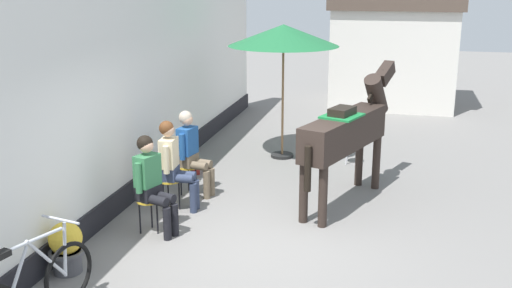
{
  "coord_description": "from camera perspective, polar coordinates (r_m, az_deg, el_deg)",
  "views": [
    {
      "loc": [
        1.61,
        -7.24,
        3.47
      ],
      "look_at": [
        -0.4,
        1.2,
        1.05
      ],
      "focal_mm": 42.71,
      "sensor_mm": 36.0,
      "label": 1
    }
  ],
  "objects": [
    {
      "name": "satchel_bag",
      "position": [
        11.09,
        -5.69,
        -2.2
      ],
      "size": [
        0.23,
        0.3,
        0.2
      ],
      "primitive_type": "cube",
      "rotation": [
        0.0,
        0.0,
        5.18
      ],
      "color": "maroon",
      "rests_on": "ground_plane"
    },
    {
      "name": "spare_stool_white",
      "position": [
        11.66,
        8.87,
        0.11
      ],
      "size": [
        0.32,
        0.32,
        0.46
      ],
      "color": "white",
      "rests_on": "ground_plane"
    },
    {
      "name": "cafe_parasol",
      "position": [
        11.58,
        2.59,
        10.06
      ],
      "size": [
        2.1,
        2.1,
        2.58
      ],
      "color": "black",
      "rests_on": "ground_plane"
    },
    {
      "name": "seated_visitor_far",
      "position": [
        9.82,
        -6.1,
        -0.43
      ],
      "size": [
        0.61,
        0.48,
        1.39
      ],
      "color": "gold",
      "rests_on": "ground_plane"
    },
    {
      "name": "pub_facade_wall",
      "position": [
        9.87,
        -11.83,
        3.95
      ],
      "size": [
        0.34,
        14.0,
        3.4
      ],
      "color": "white",
      "rests_on": "ground_plane"
    },
    {
      "name": "ground_plane",
      "position": [
        10.93,
        4.23,
        -2.97
      ],
      "size": [
        40.0,
        40.0,
        0.0
      ],
      "primitive_type": "plane",
      "color": "slate"
    },
    {
      "name": "distant_cottage",
      "position": [
        17.03,
        12.8,
        9.55
      ],
      "size": [
        3.4,
        2.6,
        3.5
      ],
      "color": "silver",
      "rests_on": "ground_plane"
    },
    {
      "name": "saddled_horse_center",
      "position": [
        9.45,
        8.6,
        1.24
      ],
      "size": [
        1.28,
        2.87,
        2.06
      ],
      "color": "#2D231E",
      "rests_on": "ground_plane"
    },
    {
      "name": "seated_visitor_near",
      "position": [
        8.42,
        -9.77,
        -3.32
      ],
      "size": [
        0.61,
        0.49,
        1.39
      ],
      "color": "gold",
      "rests_on": "ground_plane"
    },
    {
      "name": "seated_visitor_middle",
      "position": [
        9.21,
        -7.77,
        -1.57
      ],
      "size": [
        0.61,
        0.49,
        1.39
      ],
      "color": "gold",
      "rests_on": "ground_plane"
    },
    {
      "name": "flower_planter_near",
      "position": [
        7.72,
        -17.36,
        -9.16
      ],
      "size": [
        0.43,
        0.43,
        0.64
      ],
      "color": "#4C4C51",
      "rests_on": "ground_plane"
    }
  ]
}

